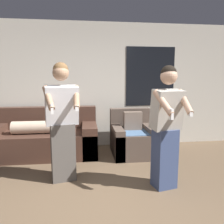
# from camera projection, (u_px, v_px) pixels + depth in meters

# --- Properties ---
(ground_plane) EXTENTS (14.00, 14.00, 0.00)m
(ground_plane) POSITION_uv_depth(u_px,v_px,m) (106.00, 224.00, 2.28)
(ground_plane) COLOR brown
(wall_back) EXTENTS (6.63, 0.07, 2.70)m
(wall_back) POSITION_uv_depth(u_px,v_px,m) (95.00, 86.00, 4.80)
(wall_back) COLOR beige
(wall_back) RESTS_ON ground_plane
(couch) EXTENTS (2.06, 0.95, 0.92)m
(couch) POSITION_uv_depth(u_px,v_px,m) (45.00, 138.00, 4.33)
(couch) COLOR #472D23
(couch) RESTS_ON ground_plane
(armchair) EXTENTS (0.84, 0.92, 0.88)m
(armchair) POSITION_uv_depth(u_px,v_px,m) (133.00, 138.00, 4.40)
(armchair) COLOR brown
(armchair) RESTS_ON ground_plane
(person_left) EXTENTS (0.52, 0.56, 1.73)m
(person_left) POSITION_uv_depth(u_px,v_px,m) (62.00, 122.00, 3.16)
(person_left) COLOR #56514C
(person_left) RESTS_ON ground_plane
(person_right) EXTENTS (0.47, 0.54, 1.68)m
(person_right) POSITION_uv_depth(u_px,v_px,m) (166.00, 127.00, 2.94)
(person_right) COLOR #384770
(person_right) RESTS_ON ground_plane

